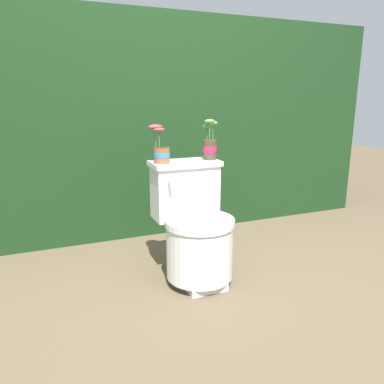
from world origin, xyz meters
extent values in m
plane|color=brown|center=(0.00, 0.00, 0.00)|extent=(12.00, 12.00, 0.00)
cube|color=#193819|center=(0.00, 1.28, 0.84)|extent=(3.98, 0.92, 1.68)
cube|color=silver|center=(0.02, -0.05, 0.02)|extent=(0.22, 0.33, 0.04)
cylinder|color=silver|center=(0.02, -0.05, 0.20)|extent=(0.39, 0.39, 0.32)
cylinder|color=silver|center=(0.02, -0.05, 0.38)|extent=(0.40, 0.40, 0.04)
cube|color=silver|center=(0.02, 0.18, 0.50)|extent=(0.40, 0.19, 0.33)
cube|color=silver|center=(0.02, 0.18, 0.68)|extent=(0.42, 0.22, 0.03)
cylinder|color=silver|center=(-0.12, 0.06, 0.60)|extent=(0.02, 0.05, 0.02)
cylinder|color=#9E5638|center=(-0.13, 0.16, 0.74)|extent=(0.09, 0.09, 0.09)
cylinder|color=#2D84BC|center=(-0.13, 0.16, 0.75)|extent=(0.09, 0.09, 0.03)
cylinder|color=#332319|center=(-0.13, 0.16, 0.78)|extent=(0.08, 0.08, 0.01)
cylinder|color=#4C753D|center=(-0.16, 0.18, 0.84)|extent=(0.01, 0.01, 0.11)
ellipsoid|color=#93333D|center=(-0.16, 0.18, 0.91)|extent=(0.09, 0.06, 0.03)
cylinder|color=#4C753D|center=(-0.14, 0.16, 0.84)|extent=(0.01, 0.01, 0.10)
ellipsoid|color=#93333D|center=(-0.14, 0.16, 0.89)|extent=(0.07, 0.05, 0.02)
cylinder|color=#47382D|center=(0.19, 0.17, 0.76)|extent=(0.08, 0.08, 0.12)
cylinder|color=#D1234C|center=(0.19, 0.17, 0.76)|extent=(0.09, 0.09, 0.04)
cylinder|color=#332319|center=(0.19, 0.17, 0.81)|extent=(0.08, 0.08, 0.01)
cylinder|color=#4C753D|center=(0.17, 0.19, 0.86)|extent=(0.01, 0.01, 0.08)
ellipsoid|color=#569342|center=(0.17, 0.19, 0.90)|extent=(0.06, 0.04, 0.02)
cylinder|color=#4C753D|center=(0.19, 0.19, 0.86)|extent=(0.01, 0.01, 0.09)
ellipsoid|color=#569342|center=(0.19, 0.19, 0.91)|extent=(0.07, 0.05, 0.02)
cylinder|color=#4C753D|center=(0.18, 0.16, 0.87)|extent=(0.01, 0.01, 0.11)
ellipsoid|color=#569342|center=(0.18, 0.16, 0.93)|extent=(0.07, 0.05, 0.02)
cylinder|color=#4C753D|center=(0.20, 0.17, 0.86)|extent=(0.01, 0.01, 0.10)
ellipsoid|color=#569342|center=(0.20, 0.17, 0.92)|extent=(0.06, 0.04, 0.03)
camera|label=1|loc=(-0.79, -1.91, 1.07)|focal=35.00mm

